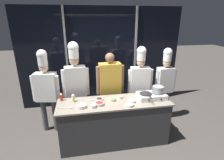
{
  "coord_description": "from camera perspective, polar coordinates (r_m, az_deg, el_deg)",
  "views": [
    {
      "loc": [
        -0.58,
        -2.93,
        2.39
      ],
      "look_at": [
        0.0,
        0.25,
        1.25
      ],
      "focal_mm": 28.0,
      "sensor_mm": 36.0,
      "label": 1
    }
  ],
  "objects": [
    {
      "name": "ground_plane",
      "position": [
        3.83,
        0.71,
        -19.16
      ],
      "size": [
        24.0,
        24.0,
        0.0
      ],
      "primitive_type": "plane",
      "color": "#47423D"
    },
    {
      "name": "window_wall_back",
      "position": [
        4.89,
        -3.31,
        7.19
      ],
      "size": [
        4.45,
        0.09,
        2.7
      ],
      "color": "black",
      "rests_on": "ground_plane"
    },
    {
      "name": "demo_counter",
      "position": [
        3.56,
        0.74,
        -13.52
      ],
      "size": [
        2.15,
        0.66,
        0.9
      ],
      "color": "#2D2D30",
      "rests_on": "ground_plane"
    },
    {
      "name": "portable_stove",
      "position": [
        3.55,
        12.75,
        -5.02
      ],
      "size": [
        0.54,
        0.36,
        0.11
      ],
      "color": "silver",
      "rests_on": "demo_counter"
    },
    {
      "name": "frying_pan",
      "position": [
        3.46,
        10.96,
        -4.03
      ],
      "size": [
        0.25,
        0.43,
        0.05
      ],
      "color": "#232326",
      "rests_on": "portable_stove"
    },
    {
      "name": "stock_pot",
      "position": [
        3.55,
        14.76,
        -2.96
      ],
      "size": [
        0.24,
        0.22,
        0.13
      ],
      "color": "#93969B",
      "rests_on": "portable_stove"
    },
    {
      "name": "squeeze_bottle_oil",
      "position": [
        3.39,
        -12.55,
        -5.7
      ],
      "size": [
        0.06,
        0.06,
        0.17
      ],
      "color": "beige",
      "rests_on": "demo_counter"
    },
    {
      "name": "squeeze_bottle_chili",
      "position": [
        3.49,
        -16.24,
        -5.3
      ],
      "size": [
        0.05,
        0.05,
        0.17
      ],
      "color": "red",
      "rests_on": "demo_counter"
    },
    {
      "name": "prep_bowl_chicken",
      "position": [
        3.13,
        -6.18,
        -8.45
      ],
      "size": [
        0.11,
        0.11,
        0.06
      ],
      "color": "silver",
      "rests_on": "demo_counter"
    },
    {
      "name": "prep_bowl_soy_glaze",
      "position": [
        3.39,
        -4.15,
        -6.26
      ],
      "size": [
        0.15,
        0.15,
        0.04
      ],
      "color": "silver",
      "rests_on": "demo_counter"
    },
    {
      "name": "prep_bowl_bean_sprouts",
      "position": [
        3.47,
        2.66,
        -5.53
      ],
      "size": [
        0.09,
        0.09,
        0.05
      ],
      "color": "silver",
      "rests_on": "demo_counter"
    },
    {
      "name": "prep_bowl_bell_pepper",
      "position": [
        3.22,
        -4.12,
        -7.63
      ],
      "size": [
        0.17,
        0.17,
        0.05
      ],
      "color": "silver",
      "rests_on": "demo_counter"
    },
    {
      "name": "prep_bowl_shrimp",
      "position": [
        3.35,
        6.54,
        -6.73
      ],
      "size": [
        0.14,
        0.14,
        0.04
      ],
      "color": "silver",
      "rests_on": "demo_counter"
    },
    {
      "name": "prep_bowl_scallions",
      "position": [
        3.37,
        0.08,
        -6.31
      ],
      "size": [
        0.13,
        0.13,
        0.05
      ],
      "color": "silver",
      "rests_on": "demo_counter"
    },
    {
      "name": "prep_bowl_noodles",
      "position": [
        3.16,
        -9.93,
        -8.35
      ],
      "size": [
        0.17,
        0.17,
        0.06
      ],
      "color": "silver",
      "rests_on": "demo_counter"
    },
    {
      "name": "prep_bowl_rice",
      "position": [
        3.2,
        5.71,
        -8.07
      ],
      "size": [
        0.16,
        0.16,
        0.04
      ],
      "color": "silver",
      "rests_on": "demo_counter"
    },
    {
      "name": "serving_spoon_slotted",
      "position": [
        3.2,
        -14.01,
        -8.8
      ],
      "size": [
        0.27,
        0.07,
        0.02
      ],
      "color": "#B2B5BA",
      "rests_on": "demo_counter"
    },
    {
      "name": "serving_spoon_solid",
      "position": [
        3.43,
        -7.18,
        -6.4
      ],
      "size": [
        0.23,
        0.09,
        0.02
      ],
      "color": "#B2B5BA",
      "rests_on": "demo_counter"
    },
    {
      "name": "chef_head",
      "position": [
        3.89,
        -20.73,
        -2.24
      ],
      "size": [
        0.57,
        0.3,
        1.82
      ],
      "rotation": [
        0.0,
        0.0,
        2.97
      ],
      "color": "#4C4C51",
      "rests_on": "ground_plane"
    },
    {
      "name": "chef_sous",
      "position": [
        3.78,
        -11.82,
        -0.24
      ],
      "size": [
        0.56,
        0.27,
        1.96
      ],
      "rotation": [
        0.0,
        0.0,
        3.25
      ],
      "color": "#4C4C51",
      "rests_on": "ground_plane"
    },
    {
      "name": "person_guest",
      "position": [
        3.83,
        -0.67,
        -1.22
      ],
      "size": [
        0.61,
        0.26,
        1.71
      ],
      "rotation": [
        0.0,
        0.0,
        3.19
      ],
      "color": "#4C4C51",
      "rests_on": "ground_plane"
    },
    {
      "name": "chef_line",
      "position": [
        4.0,
        9.1,
        -0.24
      ],
      "size": [
        0.56,
        0.26,
        1.83
      ],
      "rotation": [
        0.0,
        0.0,
        3.04
      ],
      "color": "#4C4C51",
      "rests_on": "ground_plane"
    },
    {
      "name": "chef_pastry",
      "position": [
        4.26,
        16.95,
        0.18
      ],
      "size": [
        0.5,
        0.22,
        1.78
      ],
      "rotation": [
        0.0,
        0.0,
        3.2
      ],
      "color": "#4C4C51",
      "rests_on": "ground_plane"
    }
  ]
}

